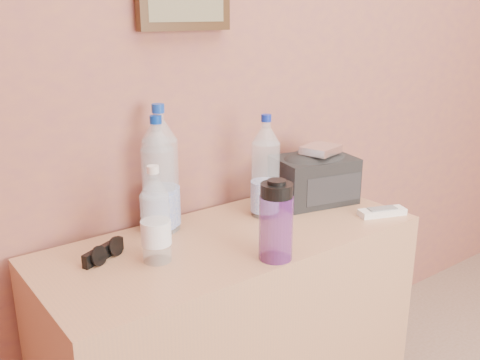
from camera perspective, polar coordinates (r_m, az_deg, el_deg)
name	(u,v)px	position (r m, az deg, el deg)	size (l,w,h in m)	color
dresser	(233,340)	(1.73, -0.73, -16.74)	(1.13, 0.47, 0.70)	#A07446
pet_large_a	(159,182)	(1.56, -8.67, -0.19)	(0.09, 0.09, 0.35)	white
pet_large_b	(161,176)	(1.58, -8.41, 0.47)	(0.10, 0.10, 0.38)	white
pet_large_c	(265,172)	(1.68, 2.73, 0.88)	(0.09, 0.09, 0.33)	#CAE2FA
pet_small	(155,220)	(1.39, -9.00, -4.25)	(0.07, 0.07, 0.26)	#AFBED3
nalgene_bottle	(276,221)	(1.39, 3.86, -4.34)	(0.09, 0.09, 0.22)	#672884
sunglasses	(103,252)	(1.46, -14.37, -7.47)	(0.14, 0.05, 0.04)	black
ac_remote	(382,212)	(1.77, 14.92, -3.33)	(0.15, 0.05, 0.02)	white
toiletry_bag	(314,176)	(1.83, 7.88, 0.38)	(0.26, 0.19, 0.18)	black
foil_packet	(321,149)	(1.79, 8.61, 3.25)	(0.12, 0.10, 0.02)	white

